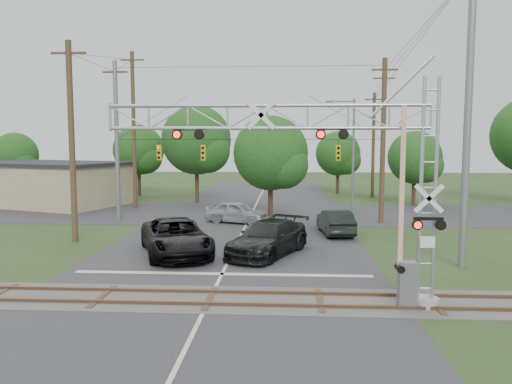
# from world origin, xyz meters

# --- Properties ---
(ground) EXTENTS (160.00, 160.00, 0.00)m
(ground) POSITION_xyz_m (0.00, 0.00, 0.00)
(ground) COLOR #253B1B
(ground) RESTS_ON ground
(road_main) EXTENTS (14.00, 90.00, 0.02)m
(road_main) POSITION_xyz_m (0.00, 10.00, 0.01)
(road_main) COLOR #2B2B2E
(road_main) RESTS_ON ground
(road_cross) EXTENTS (90.00, 12.00, 0.02)m
(road_cross) POSITION_xyz_m (0.00, 24.00, 0.01)
(road_cross) COLOR #2B2B2E
(road_cross) RESTS_ON ground
(railroad_track) EXTENTS (90.00, 3.20, 0.17)m
(railroad_track) POSITION_xyz_m (0.00, 2.00, 0.03)
(railroad_track) COLOR #47423E
(railroad_track) RESTS_ON ground
(crossing_gantry) EXTENTS (11.58, 1.01, 7.90)m
(crossing_gantry) POSITION_xyz_m (4.20, 1.63, 4.88)
(crossing_gantry) COLOR gray
(crossing_gantry) RESTS_ON ground
(traffic_signal_span) EXTENTS (19.34, 0.36, 11.50)m
(traffic_signal_span) POSITION_xyz_m (0.93, 20.00, 5.63)
(traffic_signal_span) COLOR slate
(traffic_signal_span) RESTS_ON ground
(pickup_black) EXTENTS (5.20, 7.25, 1.83)m
(pickup_black) POSITION_xyz_m (-2.82, 9.13, 0.92)
(pickup_black) COLOR black
(pickup_black) RESTS_ON ground
(car_dark) EXTENTS (4.70, 6.46, 1.74)m
(car_dark) POSITION_xyz_m (1.85, 9.42, 0.87)
(car_dark) COLOR black
(car_dark) RESTS_ON ground
(sedan_silver) EXTENTS (4.95, 3.30, 1.56)m
(sedan_silver) POSITION_xyz_m (-0.69, 19.31, 0.78)
(sedan_silver) COLOR #97989D
(sedan_silver) RESTS_ON ground
(suv_dark) EXTENTS (2.14, 4.87, 1.56)m
(suv_dark) POSITION_xyz_m (5.82, 15.40, 0.78)
(suv_dark) COLOR black
(suv_dark) RESTS_ON ground
(commercial_building) EXTENTS (18.69, 13.53, 3.92)m
(commercial_building) POSITION_xyz_m (-20.58, 29.14, 1.97)
(commercial_building) COLOR gray
(commercial_building) RESTS_ON ground
(streetlight) EXTENTS (2.50, 0.26, 9.36)m
(streetlight) POSITION_xyz_m (8.23, 27.25, 5.24)
(streetlight) COLOR slate
(streetlight) RESTS_ON ground
(utility_poles) EXTENTS (24.05, 29.87, 13.90)m
(utility_poles) POSITION_xyz_m (2.84, 22.41, 6.32)
(utility_poles) COLOR #422E1E
(utility_poles) RESTS_ON ground
(treeline) EXTENTS (56.94, 24.63, 9.83)m
(treeline) POSITION_xyz_m (3.72, 31.60, 5.37)
(treeline) COLOR #3B291B
(treeline) RESTS_ON ground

